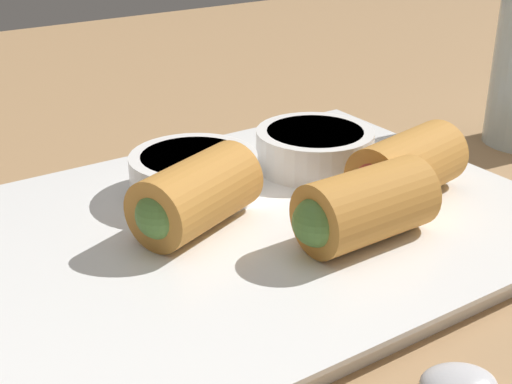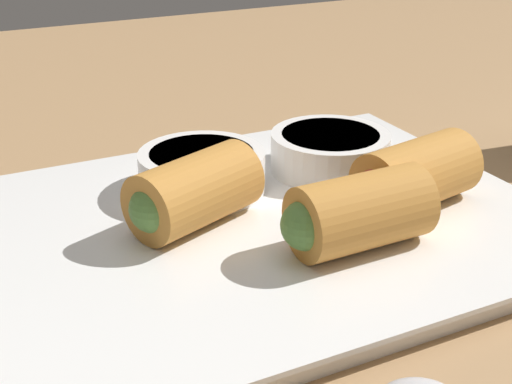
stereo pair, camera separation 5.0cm
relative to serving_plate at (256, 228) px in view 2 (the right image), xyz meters
The scene contains 7 objects.
table_surface 1.96cm from the serving_plate, 83.42° to the right, with size 180.00×140.00×2.00cm.
serving_plate is the anchor object (origin of this frame).
roll_front_left 4.92cm from the serving_plate, 169.48° to the left, with size 8.63×6.77×4.23cm.
roll_front_right 7.13cm from the serving_plate, 60.75° to the right, with size 8.38×4.36×4.23cm.
roll_back_left 10.12cm from the serving_plate, 17.26° to the right, with size 8.62×5.63×4.23cm.
dipping_bowl_near 5.74cm from the serving_plate, 105.03° to the left, with size 8.22×8.22×2.67cm.
dipping_bowl_far 9.30cm from the serving_plate, 29.28° to the left, with size 8.22×8.22×2.67cm.
Camera 2 is at (-17.14, -33.68, 22.97)cm, focal length 50.00 mm.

